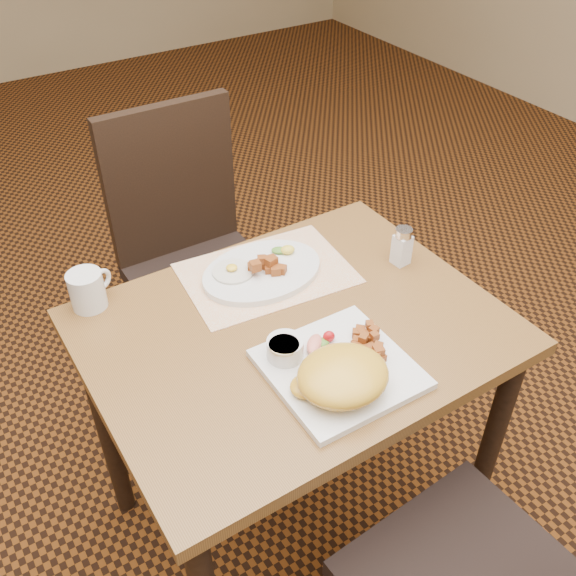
{
  "coord_description": "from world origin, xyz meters",
  "views": [
    {
      "loc": [
        -0.58,
        -0.89,
        1.7
      ],
      "look_at": [
        0.01,
        0.05,
        0.82
      ],
      "focal_mm": 40.0,
      "sensor_mm": 36.0,
      "label": 1
    }
  ],
  "objects_px": {
    "plate_square": "(339,369)",
    "chair_far": "(192,247)",
    "salt_shaker": "(402,246)",
    "table": "(295,361)",
    "plate_oval": "(262,272)",
    "coffee_mug": "(88,290)"
  },
  "relations": [
    {
      "from": "table",
      "to": "chair_far",
      "type": "relative_size",
      "value": 0.93
    },
    {
      "from": "coffee_mug",
      "to": "plate_oval",
      "type": "bearing_deg",
      "value": -16.27
    },
    {
      "from": "chair_far",
      "to": "coffee_mug",
      "type": "xyz_separation_m",
      "value": [
        -0.41,
        -0.37,
        0.26
      ]
    },
    {
      "from": "table",
      "to": "salt_shaker",
      "type": "height_order",
      "value": "salt_shaker"
    },
    {
      "from": "chair_far",
      "to": "salt_shaker",
      "type": "distance_m",
      "value": 0.74
    },
    {
      "from": "salt_shaker",
      "to": "coffee_mug",
      "type": "distance_m",
      "value": 0.75
    },
    {
      "from": "chair_far",
      "to": "plate_oval",
      "type": "distance_m",
      "value": 0.53
    },
    {
      "from": "chair_far",
      "to": "salt_shaker",
      "type": "height_order",
      "value": "chair_far"
    },
    {
      "from": "chair_far",
      "to": "plate_oval",
      "type": "xyz_separation_m",
      "value": [
        -0.02,
        -0.49,
        0.22
      ]
    },
    {
      "from": "coffee_mug",
      "to": "chair_far",
      "type": "bearing_deg",
      "value": 42.05
    },
    {
      "from": "table",
      "to": "coffee_mug",
      "type": "bearing_deg",
      "value": 138.84
    },
    {
      "from": "table",
      "to": "chair_far",
      "type": "bearing_deg",
      "value": 85.41
    },
    {
      "from": "plate_square",
      "to": "salt_shaker",
      "type": "xyz_separation_m",
      "value": [
        0.35,
        0.22,
        0.04
      ]
    },
    {
      "from": "plate_square",
      "to": "coffee_mug",
      "type": "height_order",
      "value": "coffee_mug"
    },
    {
      "from": "plate_oval",
      "to": "coffee_mug",
      "type": "bearing_deg",
      "value": 163.73
    },
    {
      "from": "table",
      "to": "salt_shaker",
      "type": "distance_m",
      "value": 0.39
    },
    {
      "from": "plate_square",
      "to": "plate_oval",
      "type": "xyz_separation_m",
      "value": [
        0.03,
        0.36,
        0.0
      ]
    },
    {
      "from": "chair_far",
      "to": "plate_oval",
      "type": "relative_size",
      "value": 3.19
    },
    {
      "from": "plate_square",
      "to": "plate_oval",
      "type": "bearing_deg",
      "value": 84.75
    },
    {
      "from": "plate_square",
      "to": "chair_far",
      "type": "bearing_deg",
      "value": 86.27
    },
    {
      "from": "chair_far",
      "to": "plate_square",
      "type": "bearing_deg",
      "value": 86.84
    },
    {
      "from": "table",
      "to": "coffee_mug",
      "type": "distance_m",
      "value": 0.5
    }
  ]
}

